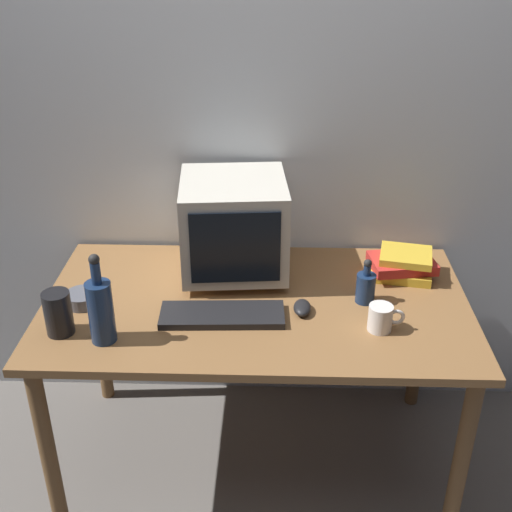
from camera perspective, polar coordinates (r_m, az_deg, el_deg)
ground_plane at (r=2.77m, az=0.00°, el=-17.12°), size 6.00×6.00×0.00m
back_wall at (r=2.53m, az=0.36°, el=11.61°), size 4.00×0.08×2.50m
desk at (r=2.35m, az=0.00°, el=-5.74°), size 1.50×0.83×0.75m
crt_monitor at (r=2.40m, az=-1.96°, el=2.65°), size 0.41×0.42×0.37m
keyboard at (r=2.21m, az=-2.99°, el=-5.20°), size 0.43×0.17×0.02m
computer_mouse at (r=2.24m, az=4.08°, el=-4.55°), size 0.06×0.10×0.04m
bottle_tall at (r=2.10m, az=-13.49°, el=-4.56°), size 0.08×0.08×0.31m
bottle_short at (r=2.30m, az=9.61°, el=-2.64°), size 0.07×0.07×0.17m
book_stack at (r=2.50m, az=12.73°, el=-0.72°), size 0.26×0.20×0.10m
mug at (r=2.17m, az=10.94°, el=-5.36°), size 0.12×0.08×0.09m
cd_spindle at (r=2.35m, az=-14.99°, el=-3.63°), size 0.12×0.12×0.04m
metal_canister at (r=2.20m, az=-16.98°, el=-4.82°), size 0.09×0.09×0.15m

